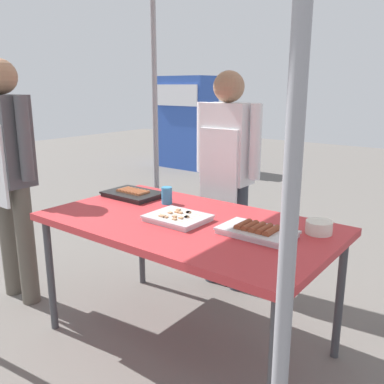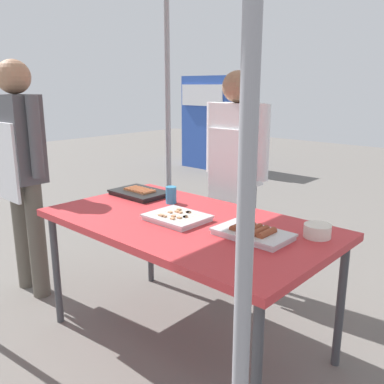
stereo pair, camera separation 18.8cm
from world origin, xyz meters
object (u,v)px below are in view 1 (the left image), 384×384
(tray_pork_links, at_px, (133,194))
(vendor_woman, at_px, (227,164))
(tray_grilled_sausages, at_px, (257,231))
(condiment_bowl, at_px, (319,227))
(tray_meat_skewers, at_px, (178,218))
(customer_nearby, at_px, (8,163))
(drink_cup_near_edge, at_px, (167,195))
(stall_table, at_px, (186,229))
(neighbor_stall_left, at_px, (187,122))

(tray_pork_links, height_order, vendor_woman, vendor_woman)
(tray_grilled_sausages, bearing_deg, condiment_bowl, 42.59)
(vendor_woman, bearing_deg, tray_meat_skewers, 103.99)
(customer_nearby, bearing_deg, drink_cup_near_edge, 26.83)
(stall_table, distance_m, tray_meat_skewers, 0.08)
(condiment_bowl, distance_m, drink_cup_near_edge, 0.96)
(tray_pork_links, height_order, customer_nearby, customer_nearby)
(stall_table, height_order, drink_cup_near_edge, drink_cup_near_edge)
(stall_table, distance_m, customer_nearby, 1.33)
(stall_table, xyz_separation_m, tray_grilled_sausages, (0.42, 0.03, 0.07))
(drink_cup_near_edge, height_order, customer_nearby, customer_nearby)
(tray_meat_skewers, height_order, drink_cup_near_edge, drink_cup_near_edge)
(tray_pork_links, bearing_deg, tray_meat_skewers, -20.83)
(customer_nearby, relative_size, neighbor_stall_left, 1.00)
(neighbor_stall_left, bearing_deg, tray_meat_skewers, -52.23)
(tray_meat_skewers, distance_m, customer_nearby, 1.27)
(drink_cup_near_edge, bearing_deg, neighbor_stall_left, 126.90)
(stall_table, distance_m, drink_cup_near_edge, 0.37)
(neighbor_stall_left, bearing_deg, drink_cup_near_edge, -53.10)
(tray_meat_skewers, xyz_separation_m, condiment_bowl, (0.68, 0.27, 0.01))
(vendor_woman, height_order, customer_nearby, customer_nearby)
(condiment_bowl, relative_size, customer_nearby, 0.08)
(vendor_woman, distance_m, customer_nearby, 1.47)
(tray_grilled_sausages, height_order, tray_meat_skewers, tray_grilled_sausages)
(drink_cup_near_edge, xyz_separation_m, vendor_woman, (0.08, 0.56, 0.12))
(tray_pork_links, bearing_deg, drink_cup_near_edge, 2.03)
(neighbor_stall_left, bearing_deg, tray_grilled_sausages, -48.25)
(tray_pork_links, bearing_deg, vendor_woman, 57.63)
(tray_meat_skewers, bearing_deg, stall_table, 48.21)
(condiment_bowl, xyz_separation_m, vendor_woman, (-0.88, 0.51, 0.14))
(stall_table, distance_m, vendor_woman, 0.82)
(customer_nearby, bearing_deg, neighbor_stall_left, 114.79)
(tray_meat_skewers, bearing_deg, tray_grilled_sausages, 7.92)
(vendor_woman, bearing_deg, customer_nearby, 45.42)
(condiment_bowl, height_order, drink_cup_near_edge, drink_cup_near_edge)
(condiment_bowl, height_order, neighbor_stall_left, neighbor_stall_left)
(tray_grilled_sausages, height_order, drink_cup_near_edge, drink_cup_near_edge)
(condiment_bowl, bearing_deg, tray_grilled_sausages, -137.41)
(tray_grilled_sausages, xyz_separation_m, condiment_bowl, (0.23, 0.21, 0.01))
(condiment_bowl, height_order, vendor_woman, vendor_woman)
(tray_meat_skewers, bearing_deg, drink_cup_near_edge, 140.52)
(tray_pork_links, relative_size, condiment_bowl, 2.80)
(drink_cup_near_edge, bearing_deg, tray_pork_links, -177.97)
(stall_table, bearing_deg, tray_grilled_sausages, 3.68)
(condiment_bowl, bearing_deg, neighbor_stall_left, 134.90)
(tray_meat_skewers, relative_size, drink_cup_near_edge, 3.00)
(customer_nearby, distance_m, neighbor_stall_left, 5.05)
(tray_meat_skewers, height_order, customer_nearby, customer_nearby)
(tray_grilled_sausages, bearing_deg, tray_meat_skewers, -172.08)
(stall_table, bearing_deg, neighbor_stall_left, 128.27)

